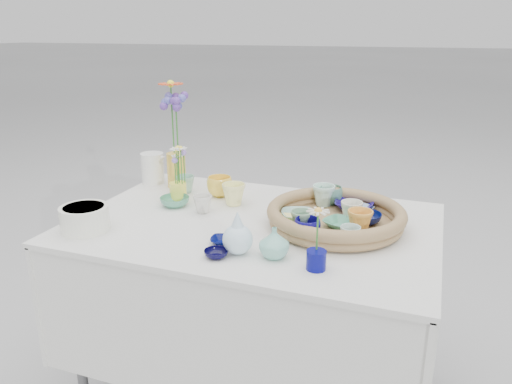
% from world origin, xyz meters
% --- Properties ---
extents(wicker_tray, '(0.47, 0.47, 0.08)m').
position_xyz_m(wicker_tray, '(0.28, 0.05, 0.80)').
color(wicker_tray, brown).
rests_on(wicker_tray, display_table).
extents(tray_ceramic_0, '(0.14, 0.14, 0.03)m').
position_xyz_m(tray_ceramic_0, '(0.32, 0.20, 0.80)').
color(tray_ceramic_0, navy).
rests_on(tray_ceramic_0, wicker_tray).
extents(tray_ceramic_1, '(0.12, 0.12, 0.03)m').
position_xyz_m(tray_ceramic_1, '(0.38, 0.08, 0.80)').
color(tray_ceramic_1, '#07104A').
rests_on(tray_ceramic_1, wicker_tray).
extents(tray_ceramic_2, '(0.11, 0.11, 0.08)m').
position_xyz_m(tray_ceramic_2, '(0.37, -0.01, 0.82)').
color(tray_ceramic_2, gold).
rests_on(tray_ceramic_2, wicker_tray).
extents(tray_ceramic_3, '(0.14, 0.14, 0.03)m').
position_xyz_m(tray_ceramic_3, '(0.30, 0.01, 0.80)').
color(tray_ceramic_3, '#4A9C7A').
rests_on(tray_ceramic_3, wicker_tray).
extents(tray_ceramic_4, '(0.09, 0.09, 0.07)m').
position_xyz_m(tray_ceramic_4, '(0.19, -0.06, 0.82)').
color(tray_ceramic_4, '#78A37D').
rests_on(tray_ceramic_4, wicker_tray).
extents(tray_ceramic_5, '(0.15, 0.15, 0.03)m').
position_xyz_m(tray_ceramic_5, '(0.15, 0.03, 0.80)').
color(tray_ceramic_5, '#84B3A2').
rests_on(tray_ceramic_5, wicker_tray).
extents(tray_ceramic_6, '(0.09, 0.09, 0.08)m').
position_xyz_m(tray_ceramic_6, '(0.20, 0.20, 0.82)').
color(tray_ceramic_6, silver).
rests_on(tray_ceramic_6, wicker_tray).
extents(tray_ceramic_7, '(0.09, 0.09, 0.07)m').
position_xyz_m(tray_ceramic_7, '(0.33, 0.08, 0.82)').
color(tray_ceramic_7, silver).
rests_on(tray_ceramic_7, wicker_tray).
extents(tray_ceramic_8, '(0.11, 0.11, 0.02)m').
position_xyz_m(tray_ceramic_8, '(0.35, 0.18, 0.79)').
color(tray_ceramic_8, '#8BA8CD').
rests_on(tray_ceramic_8, wicker_tray).
extents(tray_ceramic_9, '(0.09, 0.09, 0.07)m').
position_xyz_m(tray_ceramic_9, '(0.22, -0.12, 0.82)').
color(tray_ceramic_9, '#0E0960').
rests_on(tray_ceramic_9, wicker_tray).
extents(tray_ceramic_10, '(0.12, 0.12, 0.02)m').
position_xyz_m(tray_ceramic_10, '(0.12, -0.03, 0.79)').
color(tray_ceramic_10, '#FFEC7D').
rests_on(tray_ceramic_10, wicker_tray).
extents(tray_ceramic_11, '(0.08, 0.08, 0.06)m').
position_xyz_m(tray_ceramic_11, '(0.36, -0.12, 0.81)').
color(tray_ceramic_11, '#ADD0C8').
rests_on(tray_ceramic_11, wicker_tray).
extents(tray_ceramic_12, '(0.09, 0.09, 0.07)m').
position_xyz_m(tray_ceramic_12, '(0.22, 0.23, 0.82)').
color(tray_ceramic_12, '#4C816C').
rests_on(tray_ceramic_12, wicker_tray).
extents(loose_ceramic_0, '(0.13, 0.13, 0.08)m').
position_xyz_m(loose_ceramic_0, '(-0.23, 0.22, 0.81)').
color(loose_ceramic_0, yellow).
rests_on(loose_ceramic_0, display_table).
extents(loose_ceramic_1, '(0.10, 0.10, 0.09)m').
position_xyz_m(loose_ceramic_1, '(-0.14, 0.14, 0.81)').
color(loose_ceramic_1, '#FFFA96').
rests_on(loose_ceramic_1, display_table).
extents(loose_ceramic_2, '(0.12, 0.12, 0.04)m').
position_xyz_m(loose_ceramic_2, '(-0.34, 0.05, 0.78)').
color(loose_ceramic_2, '#4A9272').
rests_on(loose_ceramic_2, display_table).
extents(loose_ceramic_3, '(0.09, 0.09, 0.07)m').
position_xyz_m(loose_ceramic_3, '(-0.21, 0.02, 0.80)').
color(loose_ceramic_3, silver).
rests_on(loose_ceramic_3, display_table).
extents(loose_ceramic_4, '(0.09, 0.09, 0.02)m').
position_xyz_m(loose_ceramic_4, '(-0.03, -0.21, 0.77)').
color(loose_ceramic_4, '#000646').
rests_on(loose_ceramic_4, display_table).
extents(loose_ceramic_5, '(0.10, 0.10, 0.07)m').
position_xyz_m(loose_ceramic_5, '(-0.38, 0.21, 0.80)').
color(loose_ceramic_5, '#82B49B').
rests_on(loose_ceramic_5, display_table).
extents(loose_ceramic_6, '(0.08, 0.08, 0.02)m').
position_xyz_m(loose_ceramic_6, '(-0.01, -0.31, 0.78)').
color(loose_ceramic_6, black).
rests_on(loose_ceramic_6, display_table).
extents(fluted_bowl, '(0.17, 0.17, 0.08)m').
position_xyz_m(fluted_bowl, '(-0.51, -0.27, 0.81)').
color(fluted_bowl, white).
rests_on(fluted_bowl, display_table).
extents(bud_vase_paleblue, '(0.12, 0.12, 0.14)m').
position_xyz_m(bud_vase_paleblue, '(0.04, -0.26, 0.84)').
color(bud_vase_paleblue, silver).
rests_on(bud_vase_paleblue, display_table).
extents(bud_vase_seafoam, '(0.11, 0.11, 0.09)m').
position_xyz_m(bud_vase_seafoam, '(0.16, -0.25, 0.81)').
color(bud_vase_seafoam, '#76BFAC').
rests_on(bud_vase_seafoam, display_table).
extents(bud_vase_cobalt, '(0.07, 0.07, 0.06)m').
position_xyz_m(bud_vase_cobalt, '(0.29, -0.28, 0.79)').
color(bud_vase_cobalt, '#050665').
rests_on(bud_vase_cobalt, display_table).
extents(single_daisy, '(0.09, 0.09, 0.14)m').
position_xyz_m(single_daisy, '(0.29, -0.27, 0.88)').
color(single_daisy, beige).
rests_on(single_daisy, bud_vase_cobalt).
extents(tall_vase_yellow, '(0.10, 0.10, 0.15)m').
position_xyz_m(tall_vase_yellow, '(-0.46, 0.27, 0.84)').
color(tall_vase_yellow, gold).
rests_on(tall_vase_yellow, display_table).
extents(gerbera, '(0.15, 0.15, 0.31)m').
position_xyz_m(gerbera, '(-0.47, 0.28, 1.06)').
color(gerbera, '#F64D21').
rests_on(gerbera, tall_vase_yellow).
extents(hydrangea, '(0.11, 0.11, 0.30)m').
position_xyz_m(hydrangea, '(-0.44, 0.27, 1.02)').
color(hydrangea, '#5A3696').
rests_on(hydrangea, tall_vase_yellow).
extents(white_pitcher, '(0.14, 0.10, 0.13)m').
position_xyz_m(white_pitcher, '(-0.58, 0.29, 0.83)').
color(white_pitcher, white).
rests_on(white_pitcher, display_table).
extents(daisy_cup, '(0.09, 0.09, 0.07)m').
position_xyz_m(daisy_cup, '(-0.36, 0.12, 0.80)').
color(daisy_cup, '#F7F04F').
rests_on(daisy_cup, display_table).
extents(daisy_posy, '(0.09, 0.09, 0.15)m').
position_xyz_m(daisy_posy, '(-0.36, 0.12, 0.91)').
color(daisy_posy, white).
rests_on(daisy_posy, daisy_cup).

